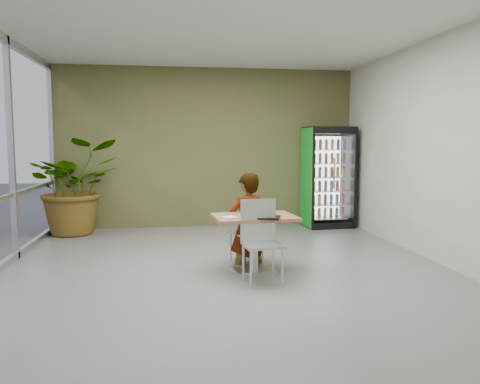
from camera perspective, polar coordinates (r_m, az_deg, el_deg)
name	(u,v)px	position (r m, az deg, el deg)	size (l,w,h in m)	color
ground	(228,272)	(6.27, -1.49, -9.70)	(7.00, 7.00, 0.00)	slate
room_envelope	(228,150)	(6.03, -1.53, 5.09)	(6.00, 7.00, 3.20)	silver
dining_table	(254,232)	(6.16, 1.73, -4.84)	(1.11, 0.82, 0.75)	#AC6E4A
chair_far	(250,228)	(6.59, 1.23, -4.36)	(0.51, 0.51, 0.87)	#B9BCBE
chair_near	(260,234)	(5.72, 2.48, -5.15)	(0.48, 0.48, 1.01)	#B9BCBE
seated_woman	(247,229)	(6.62, 0.88, -4.48)	(0.58, 0.38, 1.58)	black
pizza_plate	(256,214)	(6.14, 1.98, -2.72)	(0.29, 0.29, 0.03)	silver
soda_cup	(269,209)	(6.22, 3.61, -2.06)	(0.09, 0.09, 0.16)	silver
napkin_stack	(229,218)	(5.89, -1.29, -3.13)	(0.16, 0.16, 0.02)	silver
cafeteria_tray	(264,217)	(5.90, 2.95, -3.11)	(0.39, 0.29, 0.02)	black
beverage_fridge	(328,177)	(9.63, 10.65, 1.79)	(0.96, 0.75, 2.02)	black
potted_plant	(74,186)	(9.23, -19.54, 0.64)	(1.60, 1.39, 1.78)	#2A5A24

